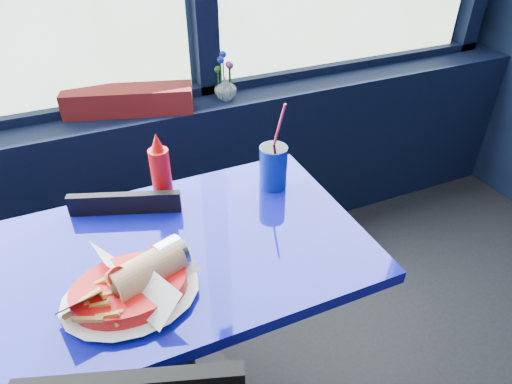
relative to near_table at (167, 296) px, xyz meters
name	(u,v)px	position (x,y,z in m)	size (l,w,h in m)	color
window_sill	(57,208)	(-0.30, 0.87, -0.17)	(5.00, 0.26, 0.80)	black
near_table	(167,296)	(0.00, 0.00, 0.00)	(1.20, 0.70, 0.75)	black
chair_near_back	(124,259)	(-0.09, 0.33, -0.10)	(0.48, 0.48, 0.82)	black
planter_box	(129,100)	(0.09, 0.87, 0.29)	(0.54, 0.13, 0.11)	maroon
flower_vase	(225,85)	(0.52, 0.84, 0.30)	(0.13, 0.13, 0.21)	silver
food_basket	(132,286)	(-0.10, -0.14, 0.22)	(0.33, 0.33, 0.11)	red
ketchup_bottle	(161,171)	(0.08, 0.26, 0.29)	(0.07, 0.07, 0.24)	red
soda_cup	(273,166)	(0.45, 0.18, 0.26)	(0.10, 0.10, 0.32)	navy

